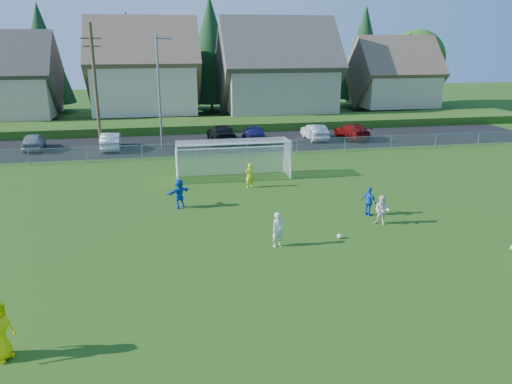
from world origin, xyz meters
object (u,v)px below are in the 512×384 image
(player_blue_a, at_px, (369,201))
(soccer_ball, at_px, (339,236))
(player_blue_b, at_px, (179,193))
(car_g, at_px, (352,131))
(goalkeeper, at_px, (250,175))
(car_e, at_px, (254,133))
(car_d, at_px, (222,134))
(player_white_a, at_px, (278,230))
(soccer_goal, at_px, (233,153))
(car_f, at_px, (315,132))
(player_white_b, at_px, (382,210))
(car_a, at_px, (33,142))
(car_b, at_px, (111,141))

(player_blue_a, bearing_deg, soccer_ball, 108.13)
(player_blue_b, relative_size, car_g, 0.34)
(goalkeeper, distance_m, car_e, 14.22)
(player_blue_a, xyz_separation_m, car_d, (-5.13, 20.26, 0.02))
(player_white_a, xyz_separation_m, goalkeeper, (0.39, 9.20, -0.02))
(soccer_goal, bearing_deg, car_e, 72.68)
(car_d, relative_size, car_f, 1.29)
(player_blue_a, distance_m, soccer_goal, 10.51)
(player_blue_a, bearing_deg, car_f, -37.98)
(player_white_b, bearing_deg, soccer_goal, 160.38)
(player_blue_a, relative_size, car_f, 0.36)
(player_white_a, xyz_separation_m, car_f, (8.87, 23.08, -0.09))
(player_blue_b, bearing_deg, car_a, -90.85)
(car_e, bearing_deg, car_b, 7.17)
(goalkeeper, relative_size, car_f, 0.36)
(player_blue_a, height_order, car_a, player_blue_a)
(car_g, bearing_deg, soccer_goal, 36.56)
(player_white_b, relative_size, car_b, 0.35)
(player_white_a, distance_m, car_f, 24.73)
(player_blue_a, relative_size, car_e, 0.34)
(soccer_ball, bearing_deg, soccer_goal, 105.88)
(player_blue_b, bearing_deg, player_white_b, 121.03)
(player_white_a, relative_size, car_a, 0.39)
(goalkeeper, bearing_deg, car_b, -71.47)
(player_white_b, distance_m, player_blue_b, 10.63)
(player_white_a, bearing_deg, car_f, 49.18)
(car_b, distance_m, car_e, 12.19)
(car_d, xyz_separation_m, car_g, (11.92, -0.44, -0.10))
(car_a, height_order, car_b, car_b)
(car_a, height_order, car_d, car_d)
(car_a, xyz_separation_m, car_b, (6.27, -1.04, 0.02))
(soccer_ball, bearing_deg, car_g, 67.45)
(soccer_ball, relative_size, player_white_a, 0.14)
(goalkeeper, distance_m, soccer_goal, 2.77)
(player_blue_a, height_order, car_g, player_blue_a)
(soccer_ball, bearing_deg, car_d, 96.38)
(car_d, bearing_deg, car_b, 5.46)
(car_e, distance_m, soccer_goal, 11.94)
(car_a, bearing_deg, car_e, 173.66)
(player_white_b, bearing_deg, car_g, 112.64)
(player_blue_a, height_order, car_b, player_blue_a)
(car_e, bearing_deg, soccer_ball, 92.33)
(player_white_a, distance_m, player_blue_a, 6.32)
(player_blue_a, bearing_deg, player_white_b, 154.27)
(soccer_goal, bearing_deg, player_blue_a, -56.31)
(player_blue_a, xyz_separation_m, car_a, (-20.69, 20.25, -0.07))
(soccer_ball, xyz_separation_m, goalkeeper, (-2.60, 8.87, 0.64))
(player_white_b, xyz_separation_m, car_g, (6.73, 21.22, -0.06))
(soccer_goal, bearing_deg, car_a, 142.21)
(goalkeeper, distance_m, car_a, 20.98)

